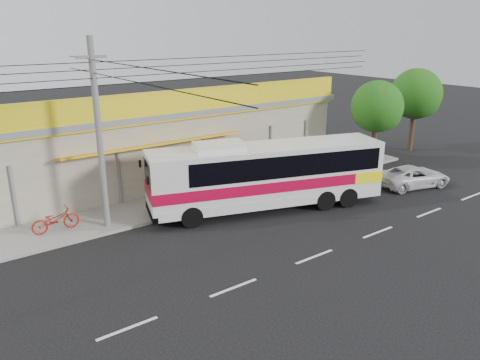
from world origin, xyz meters
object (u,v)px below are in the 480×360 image
object	(u,v)px
white_car	(414,176)
utility_pole	(93,73)
motorbike_red	(55,220)
tree_near	(379,108)
coach_bus	(270,172)
tree_far	(417,96)

from	to	relation	value
white_car	utility_pole	bearing A→B (deg)	89.65
motorbike_red	white_car	bearing A→B (deg)	-105.51
utility_pole	motorbike_red	bearing A→B (deg)	159.68
tree_near	coach_bus	bearing A→B (deg)	-169.26
coach_bus	white_car	bearing A→B (deg)	3.50
coach_bus	motorbike_red	bearing A→B (deg)	179.63
utility_pole	tree_near	distance (m)	18.73
motorbike_red	white_car	distance (m)	19.41
white_car	tree_far	xyz separation A→B (m)	(7.23, 5.08, 3.49)
coach_bus	utility_pole	xyz separation A→B (m)	(-7.66, 2.41, 5.07)
motorbike_red	tree_near	distance (m)	20.78
tree_near	tree_far	world-z (taller)	tree_far
motorbike_red	white_car	xyz separation A→B (m)	(18.64, -5.43, -0.09)
coach_bus	tree_far	distance (m)	16.53
motorbike_red	tree_near	world-z (taller)	tree_near
white_car	utility_pole	xyz separation A→B (m)	(-16.58, 4.66, 6.42)
utility_pole	tree_near	size ratio (longest dim) A/B	6.08
motorbike_red	tree_near	size ratio (longest dim) A/B	0.37
coach_bus	tree_near	size ratio (longest dim) A/B	2.15
coach_bus	tree_near	bearing A→B (deg)	28.43
motorbike_red	utility_pole	world-z (taller)	utility_pole
utility_pole	coach_bus	bearing A→B (deg)	-17.45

